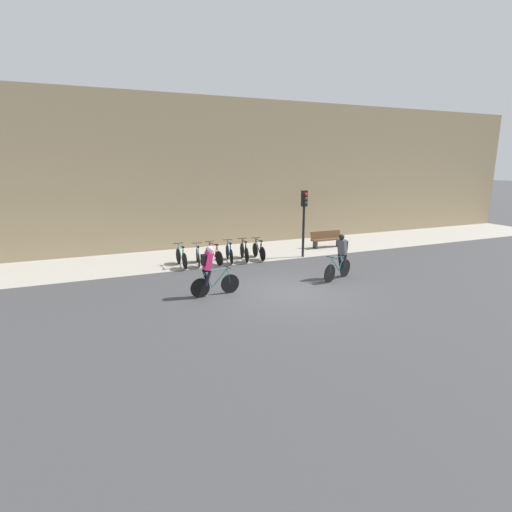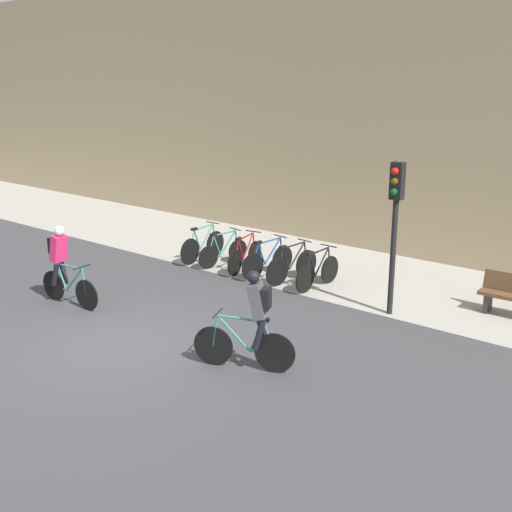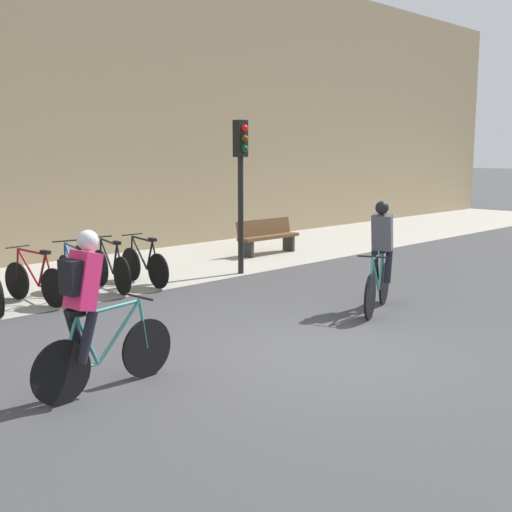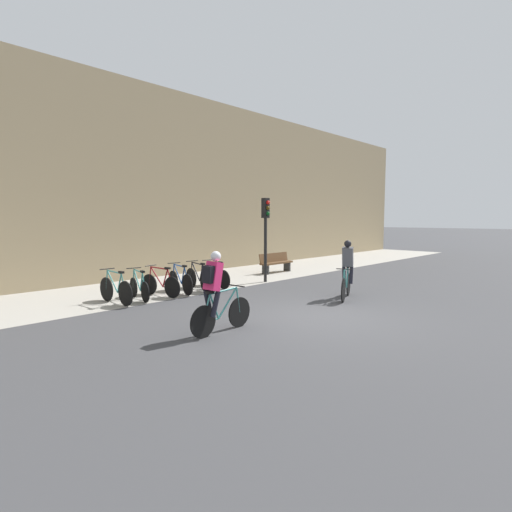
{
  "view_description": "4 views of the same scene",
  "coord_description": "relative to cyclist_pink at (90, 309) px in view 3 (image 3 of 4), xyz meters",
  "views": [
    {
      "loc": [
        -6.58,
        -12.01,
        4.49
      ],
      "look_at": [
        -0.36,
        2.43,
        0.84
      ],
      "focal_mm": 28.0,
      "sensor_mm": 36.0,
      "label": 1
    },
    {
      "loc": [
        9.01,
        -7.11,
        4.94
      ],
      "look_at": [
        0.9,
        2.94,
        1.27
      ],
      "focal_mm": 45.0,
      "sensor_mm": 36.0,
      "label": 2
    },
    {
      "loc": [
        -6.19,
        -5.16,
        2.57
      ],
      "look_at": [
        1.23,
        2.32,
        0.87
      ],
      "focal_mm": 45.0,
      "sensor_mm": 36.0,
      "label": 3
    },
    {
      "loc": [
        -8.26,
        -5.63,
        2.47
      ],
      "look_at": [
        -0.6,
        1.66,
        1.47
      ],
      "focal_mm": 28.0,
      "sensor_mm": 36.0,
      "label": 4
    }
  ],
  "objects": [
    {
      "name": "ground",
      "position": [
        2.81,
        -0.73,
        -0.95
      ],
      "size": [
        200.0,
        200.0,
        0.0
      ],
      "primitive_type": "plane",
      "color": "#3D3D3F"
    },
    {
      "name": "kerb_strip",
      "position": [
        2.81,
        6.02,
        -0.94
      ],
      "size": [
        44.0,
        4.5,
        0.01
      ],
      "primitive_type": "cube",
      "color": "#A39E93",
      "rests_on": "ground"
    },
    {
      "name": "cyclist_pink",
      "position": [
        0.0,
        0.0,
        0.0
      ],
      "size": [
        1.8,
        0.46,
        1.78
      ],
      "color": "black",
      "rests_on": "ground"
    },
    {
      "name": "cyclist_grey",
      "position": [
        5.4,
        0.05,
        -0.0
      ],
      "size": [
        1.7,
        0.77,
        1.8
      ],
      "color": "black",
      "rests_on": "ground"
    },
    {
      "name": "parked_bike_2",
      "position": [
        1.52,
        4.46,
        -0.54
      ],
      "size": [
        0.47,
        1.68,
        0.97
      ],
      "color": "black",
      "rests_on": "ground"
    },
    {
      "name": "parked_bike_3",
      "position": [
        2.28,
        4.46,
        -0.54
      ],
      "size": [
        0.46,
        1.71,
        0.98
      ],
      "color": "black",
      "rests_on": "ground"
    },
    {
      "name": "parked_bike_4",
      "position": [
        3.03,
        4.46,
        -0.53
      ],
      "size": [
        0.46,
        1.72,
        0.99
      ],
      "color": "black",
      "rests_on": "ground"
    },
    {
      "name": "parked_bike_5",
      "position": [
        3.79,
        4.46,
        -0.54
      ],
      "size": [
        0.46,
        1.67,
        0.97
      ],
      "color": "black",
      "rests_on": "ground"
    },
    {
      "name": "traffic_light_pole",
      "position": [
        5.95,
        3.97,
        1.32
      ],
      "size": [
        0.26,
        0.3,
        3.24
      ],
      "color": "black",
      "rests_on": "ground"
    },
    {
      "name": "bench",
      "position": [
        8.29,
        5.47,
        -0.47
      ],
      "size": [
        1.88,
        0.44,
        0.89
      ],
      "color": "brown",
      "rests_on": "ground"
    }
  ]
}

